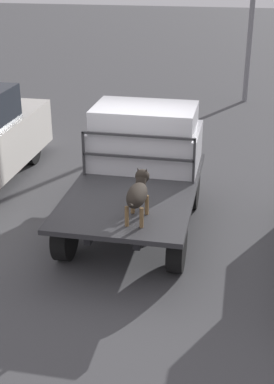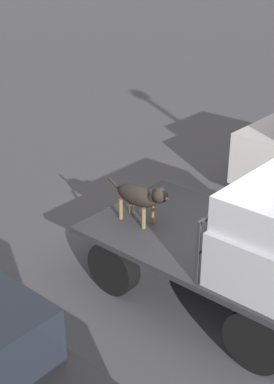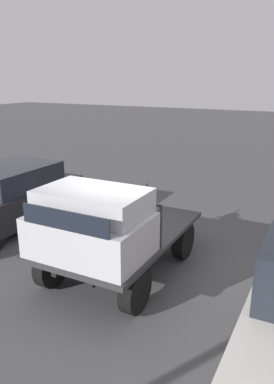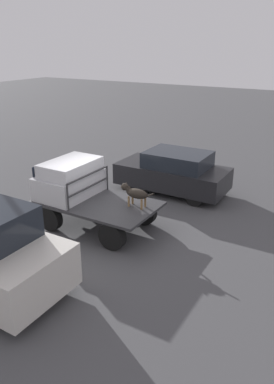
# 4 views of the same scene
# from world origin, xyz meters

# --- Properties ---
(ground_plane) EXTENTS (80.00, 80.00, 0.00)m
(ground_plane) POSITION_xyz_m (0.00, 0.00, 0.00)
(ground_plane) COLOR #474749
(flatbed_truck) EXTENTS (3.61, 2.10, 0.85)m
(flatbed_truck) POSITION_xyz_m (0.00, 0.00, 0.61)
(flatbed_truck) COLOR black
(flatbed_truck) RESTS_ON ground
(truck_headboard) EXTENTS (0.04, 1.98, 0.82)m
(truck_headboard) POSITION_xyz_m (0.30, 0.00, 1.39)
(truck_headboard) COLOR #2D2D30
(truck_headboard) RESTS_ON flatbed_truck
(dog) EXTENTS (1.11, 0.29, 0.68)m
(dog) POSITION_xyz_m (-1.13, -0.29, 1.26)
(dog) COLOR brown
(dog) RESTS_ON flatbed_truck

